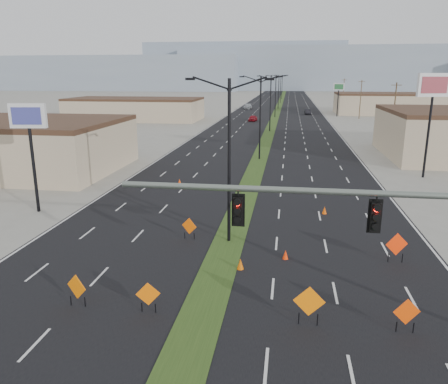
# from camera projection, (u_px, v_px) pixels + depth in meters

# --- Properties ---
(ground) EXTENTS (600.00, 600.00, 0.00)m
(ground) POSITION_uv_depth(u_px,v_px,m) (185.00, 359.00, 16.17)
(ground) COLOR gray
(ground) RESTS_ON ground
(road_surface) EXTENTS (25.00, 400.00, 0.02)m
(road_surface) POSITION_uv_depth(u_px,v_px,m) (275.00, 116.00, 111.68)
(road_surface) COLOR black
(road_surface) RESTS_ON ground
(median_strip) EXTENTS (2.00, 400.00, 0.04)m
(median_strip) POSITION_uv_depth(u_px,v_px,m) (275.00, 116.00, 111.68)
(median_strip) COLOR #243F16
(median_strip) RESTS_ON ground
(building_sw_far) EXTENTS (30.00, 14.00, 4.50)m
(building_sw_far) POSITION_uv_depth(u_px,v_px,m) (135.00, 110.00, 101.29)
(building_sw_far) COLOR tan
(building_sw_far) RESTS_ON ground
(building_se_far) EXTENTS (44.00, 16.00, 5.00)m
(building_se_far) POSITION_uv_depth(u_px,v_px,m) (421.00, 105.00, 115.21)
(building_se_far) COLOR tan
(building_se_far) RESTS_ON ground
(mesa_west) EXTENTS (180.00, 50.00, 22.00)m
(mesa_west) POSITION_uv_depth(u_px,v_px,m) (108.00, 73.00, 297.69)
(mesa_west) COLOR #8492A4
(mesa_west) RESTS_ON ground
(mesa_center) EXTENTS (220.00, 50.00, 28.00)m
(mesa_center) POSITION_uv_depth(u_px,v_px,m) (346.00, 69.00, 293.41)
(mesa_center) COLOR #8492A4
(mesa_center) RESTS_ON ground
(mesa_backdrop) EXTENTS (140.00, 50.00, 32.00)m
(mesa_backdrop) POSITION_uv_depth(u_px,v_px,m) (245.00, 66.00, 321.88)
(mesa_backdrop) COLOR #8492A4
(mesa_backdrop) RESTS_ON ground
(signal_mast) EXTENTS (16.30, 0.60, 8.00)m
(signal_mast) POSITION_uv_depth(u_px,v_px,m) (428.00, 231.00, 15.62)
(signal_mast) COLOR slate
(signal_mast) RESTS_ON ground
(streetlight_0) EXTENTS (5.15, 0.24, 10.02)m
(streetlight_0) POSITION_uv_depth(u_px,v_px,m) (229.00, 157.00, 26.22)
(streetlight_0) COLOR black
(streetlight_0) RESTS_ON ground
(streetlight_1) EXTENTS (5.15, 0.24, 10.02)m
(streetlight_1) POSITION_uv_depth(u_px,v_px,m) (260.00, 115.00, 52.96)
(streetlight_1) COLOR black
(streetlight_1) RESTS_ON ground
(streetlight_2) EXTENTS (5.15, 0.24, 10.02)m
(streetlight_2) POSITION_uv_depth(u_px,v_px,m) (270.00, 102.00, 79.71)
(streetlight_2) COLOR black
(streetlight_2) RESTS_ON ground
(streetlight_3) EXTENTS (5.15, 0.24, 10.02)m
(streetlight_3) POSITION_uv_depth(u_px,v_px,m) (276.00, 95.00, 106.45)
(streetlight_3) COLOR black
(streetlight_3) RESTS_ON ground
(streetlight_4) EXTENTS (5.15, 0.24, 10.02)m
(streetlight_4) POSITION_uv_depth(u_px,v_px,m) (279.00, 91.00, 133.19)
(streetlight_4) COLOR black
(streetlight_4) RESTS_ON ground
(streetlight_5) EXTENTS (5.15, 0.24, 10.02)m
(streetlight_5) POSITION_uv_depth(u_px,v_px,m) (281.00, 88.00, 159.94)
(streetlight_5) COLOR black
(streetlight_5) RESTS_ON ground
(streetlight_6) EXTENTS (5.15, 0.24, 10.02)m
(streetlight_6) POSITION_uv_depth(u_px,v_px,m) (282.00, 86.00, 186.68)
(streetlight_6) COLOR black
(streetlight_6) RESTS_ON ground
(utility_pole_1) EXTENTS (1.60, 0.20, 9.00)m
(utility_pole_1) POSITION_uv_depth(u_px,v_px,m) (394.00, 110.00, 69.43)
(utility_pole_1) COLOR #4C3823
(utility_pole_1) RESTS_ON ground
(utility_pole_2) EXTENTS (1.60, 0.20, 9.00)m
(utility_pole_2) POSITION_uv_depth(u_px,v_px,m) (360.00, 99.00, 102.86)
(utility_pole_2) COLOR #4C3823
(utility_pole_2) RESTS_ON ground
(utility_pole_3) EXTENTS (1.60, 0.20, 9.00)m
(utility_pole_3) POSITION_uv_depth(u_px,v_px,m) (343.00, 93.00, 136.29)
(utility_pole_3) COLOR #4C3823
(utility_pole_3) RESTS_ON ground
(car_left) EXTENTS (1.99, 4.01, 1.31)m
(car_left) POSITION_uv_depth(u_px,v_px,m) (253.00, 118.00, 98.40)
(car_left) COLOR maroon
(car_left) RESTS_ON ground
(car_mid) EXTENTS (1.72, 4.17, 1.34)m
(car_mid) POSITION_uv_depth(u_px,v_px,m) (308.00, 112.00, 114.97)
(car_mid) COLOR black
(car_mid) RESTS_ON ground
(car_far) EXTENTS (2.55, 5.48, 1.55)m
(car_far) POSITION_uv_depth(u_px,v_px,m) (248.00, 107.00, 132.85)
(car_far) COLOR #9DA0A6
(car_far) RESTS_ON ground
(construction_sign_0) EXTENTS (1.09, 0.49, 1.56)m
(construction_sign_0) POSITION_uv_depth(u_px,v_px,m) (77.00, 288.00, 19.63)
(construction_sign_0) COLOR orange
(construction_sign_0) RESTS_ON ground
(construction_sign_1) EXTENTS (1.05, 0.30, 1.43)m
(construction_sign_1) POSITION_uv_depth(u_px,v_px,m) (148.00, 295.00, 19.15)
(construction_sign_1) COLOR #E86104
(construction_sign_1) RESTS_ON ground
(construction_sign_2) EXTENTS (1.01, 0.40, 1.42)m
(construction_sign_2) POSITION_uv_depth(u_px,v_px,m) (189.00, 227.00, 27.75)
(construction_sign_2) COLOR #F15805
(construction_sign_2) RESTS_ON ground
(construction_sign_3) EXTENTS (1.33, 0.06, 1.77)m
(construction_sign_3) POSITION_uv_depth(u_px,v_px,m) (309.00, 303.00, 18.11)
(construction_sign_3) COLOR orange
(construction_sign_3) RESTS_ON ground
(construction_sign_4) EXTENTS (1.12, 0.28, 1.52)m
(construction_sign_4) POSITION_uv_depth(u_px,v_px,m) (407.00, 313.00, 17.60)
(construction_sign_4) COLOR #E94104
(construction_sign_4) RESTS_ON ground
(construction_sign_5) EXTENTS (1.26, 0.41, 1.74)m
(construction_sign_5) POSITION_uv_depth(u_px,v_px,m) (397.00, 245.00, 24.24)
(construction_sign_5) COLOR #FF3105
(construction_sign_5) RESTS_ON ground
(cone_0) EXTENTS (0.43, 0.43, 0.63)m
(cone_0) POSITION_uv_depth(u_px,v_px,m) (240.00, 264.00, 23.54)
(cone_0) COLOR #D85A04
(cone_0) RESTS_ON ground
(cone_1) EXTENTS (0.42, 0.42, 0.56)m
(cone_1) POSITION_uv_depth(u_px,v_px,m) (285.00, 255.00, 24.86)
(cone_1) COLOR #FF3205
(cone_1) RESTS_ON ground
(cone_2) EXTENTS (0.39, 0.39, 0.59)m
(cone_2) POSITION_uv_depth(u_px,v_px,m) (324.00, 210.00, 32.92)
(cone_2) COLOR #E44E04
(cone_2) RESTS_ON ground
(cone_3) EXTENTS (0.40, 0.40, 0.65)m
(cone_3) POSITION_uv_depth(u_px,v_px,m) (180.00, 182.00, 41.37)
(cone_3) COLOR #FF4405
(cone_3) RESTS_ON ground
(pole_sign_west) EXTENTS (2.69, 0.73, 8.19)m
(pole_sign_west) POSITION_uv_depth(u_px,v_px,m) (29.00, 125.00, 31.93)
(pole_sign_west) COLOR black
(pole_sign_west) RESTS_ON ground
(pole_sign_east_near) EXTENTS (3.34, 1.25, 10.35)m
(pole_sign_east_near) POSITION_uv_depth(u_px,v_px,m) (433.00, 93.00, 42.59)
(pole_sign_east_near) COLOR black
(pole_sign_east_near) RESTS_ON ground
(pole_sign_east_far) EXTENTS (2.67, 1.04, 8.18)m
(pole_sign_east_far) POSITION_uv_depth(u_px,v_px,m) (339.00, 90.00, 108.31)
(pole_sign_east_far) COLOR black
(pole_sign_east_far) RESTS_ON ground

